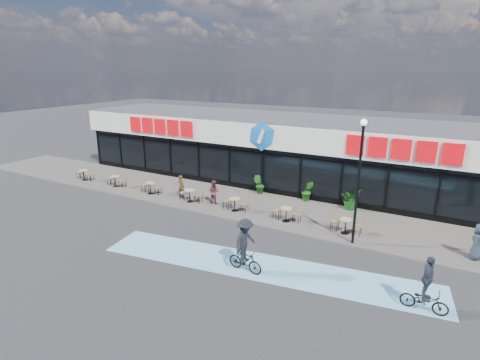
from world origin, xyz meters
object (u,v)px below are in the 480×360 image
at_px(lamp_post, 359,173).
at_px(pedestrian_a, 478,242).
at_px(potted_plant_left, 259,185).
at_px(potted_plant_right, 350,199).
at_px(bistro_set_0, 85,174).
at_px(cyclist_a, 245,247).
at_px(patron_right, 214,192).
at_px(potted_plant_mid, 308,191).
at_px(cyclist_b, 426,290).
at_px(patron_left, 181,186).

xyz_separation_m(lamp_post, pedestrian_a, (4.89, 0.98, -2.56)).
height_order(potted_plant_left, potted_plant_right, potted_plant_right).
relative_size(bistro_set_0, potted_plant_right, 1.25).
bearing_deg(potted_plant_left, bistro_set_0, -165.20).
height_order(bistro_set_0, potted_plant_right, potted_plant_right).
bearing_deg(cyclist_a, patron_right, 131.67).
bearing_deg(pedestrian_a, lamp_post, -58.87).
distance_m(potted_plant_mid, patron_right, 5.64).
xyz_separation_m(pedestrian_a, cyclist_a, (-8.15, -5.42, 0.20)).
distance_m(potted_plant_left, cyclist_b, 12.88).
bearing_deg(cyclist_b, potted_plant_left, 141.33).
bearing_deg(bistro_set_0, cyclist_b, -12.14).
distance_m(lamp_post, patron_left, 11.18).
distance_m(patron_right, pedestrian_a, 13.35).
bearing_deg(lamp_post, cyclist_a, -126.29).
bearing_deg(potted_plant_mid, patron_left, -156.25).
distance_m(lamp_post, potted_plant_left, 8.52).
relative_size(lamp_post, cyclist_a, 2.52).
bearing_deg(pedestrian_a, patron_right, -71.99).
bearing_deg(pedestrian_a, potted_plant_left, -85.71).
bearing_deg(potted_plant_mid, patron_right, -147.47).
bearing_deg(bistro_set_0, patron_left, 2.16).
bearing_deg(patron_left, potted_plant_left, -129.22).
bearing_deg(cyclist_a, pedestrian_a, 33.63).
bearing_deg(patron_left, potted_plant_right, -148.67).
bearing_deg(potted_plant_right, potted_plant_mid, 177.30).
bearing_deg(potted_plant_left, patron_right, -119.35).
xyz_separation_m(patron_left, cyclist_b, (13.99, -5.12, -0.02)).
height_order(potted_plant_left, cyclist_a, cyclist_a).
bearing_deg(potted_plant_right, cyclist_b, -61.99).
relative_size(bistro_set_0, cyclist_a, 0.68).
relative_size(potted_plant_mid, cyclist_a, 0.56).
bearing_deg(patron_right, potted_plant_left, -111.61).
height_order(potted_plant_left, patron_right, patron_right).
distance_m(patron_left, cyclist_a, 9.48).
xyz_separation_m(potted_plant_mid, patron_left, (-7.09, -3.12, 0.07)).
xyz_separation_m(patron_left, pedestrian_a, (15.68, -0.33, 0.08)).
distance_m(potted_plant_left, cyclist_a, 9.40).
height_order(potted_plant_left, potted_plant_mid, potted_plant_mid).
relative_size(patron_right, cyclist_a, 0.62).
bearing_deg(cyclist_b, patron_right, 155.93).
height_order(potted_plant_mid, cyclist_a, cyclist_a).
height_order(potted_plant_right, patron_right, patron_right).
bearing_deg(bistro_set_0, pedestrian_a, -0.03).
xyz_separation_m(lamp_post, bistro_set_0, (-19.13, 0.99, -2.89)).
bearing_deg(potted_plant_left, patron_left, -143.33).
height_order(patron_left, pedestrian_a, pedestrian_a).
bearing_deg(lamp_post, potted_plant_left, 148.28).
distance_m(potted_plant_right, patron_left, 10.12).
xyz_separation_m(potted_plant_left, patron_right, (-1.60, -2.84, 0.10)).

